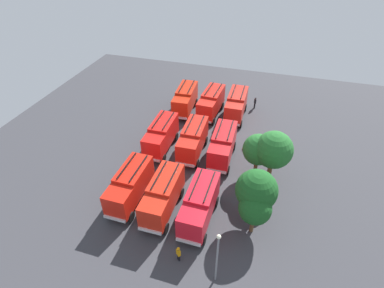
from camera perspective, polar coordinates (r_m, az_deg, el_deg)
name	(u,v)px	position (r m, az deg, el deg)	size (l,w,h in m)	color
ground_plane	(192,153)	(39.67, 0.00, -1.62)	(56.88, 56.88, 0.00)	#38383D
fire_truck_0	(185,99)	(47.31, -1.28, 8.44)	(7.33, 3.10, 3.88)	red
fire_truck_1	(161,135)	(39.32, -5.80, 1.70)	(7.21, 2.78, 3.88)	red
fire_truck_2	(130,185)	(32.79, -11.53, -7.53)	(7.24, 2.85, 3.88)	red
fire_truck_3	(211,102)	(46.51, 3.60, 7.84)	(7.33, 3.10, 3.88)	red
fire_truck_4	(193,139)	(38.37, 0.16, 0.90)	(7.26, 2.92, 3.88)	red
fire_truck_5	(163,195)	(31.29, -5.51, -9.48)	(7.21, 2.77, 3.88)	red
fire_truck_6	(236,104)	(46.27, 8.29, 7.34)	(7.23, 2.83, 3.88)	red
fire_truck_7	(223,145)	(37.63, 5.76, -0.14)	(7.26, 2.89, 3.88)	red
fire_truck_8	(200,204)	(30.32, 1.43, -11.21)	(7.23, 2.83, 3.88)	red
firefighter_0	(255,102)	(49.71, 11.73, 7.68)	(0.48, 0.37, 1.83)	black
firefighter_1	(202,179)	(34.51, 1.89, -6.61)	(0.31, 0.45, 1.72)	black
firefighter_2	(178,254)	(28.46, -2.56, -19.83)	(0.46, 0.48, 1.68)	black
tree_0	(258,150)	(34.88, 12.35, -1.06)	(3.58, 3.58, 5.55)	brown
tree_1	(274,150)	(34.20, 15.08, -1.09)	(4.19, 4.19, 6.50)	brown
tree_2	(256,190)	(29.37, 11.99, -8.49)	(4.02, 4.02, 6.22)	brown
tree_3	(255,209)	(29.09, 11.74, -11.76)	(3.10, 3.10, 4.81)	brown
traffic_cone_0	(244,147)	(40.68, 9.69, -0.59)	(0.41, 0.41, 0.59)	#F2600C
traffic_cone_1	(111,201)	(34.25, -14.92, -10.21)	(0.43, 0.43, 0.61)	#F2600C
lamppost	(217,255)	(25.32, 4.76, -19.99)	(0.36, 0.36, 6.03)	slate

